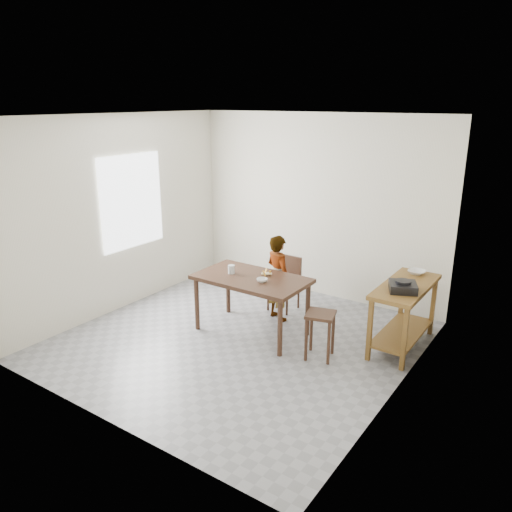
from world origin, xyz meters
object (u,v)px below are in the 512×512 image
Objects in this scene: child at (278,278)px; stool at (320,335)px; dining_chair at (284,284)px; prep_counter at (403,316)px; dining_table at (252,305)px.

stool is at bearing 169.12° from child.
dining_chair reaches higher than stool.
prep_counter is 1.77m from dining_chair.
prep_counter is 1.02× the size of child.
child is 1.55× the size of dining_chair.
dining_chair is 1.37× the size of stool.
stool is at bearing -5.35° from dining_table.
dining_chair is at bearing 93.14° from dining_table.
child reaches higher than dining_table.
child reaches higher than prep_counter.
dining_table is 1.86m from prep_counter.
child is at bearing 146.66° from stool.
child reaches higher than stool.
dining_table is at bearing -86.15° from dining_chair.
dining_chair is at bearing 138.38° from stool.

